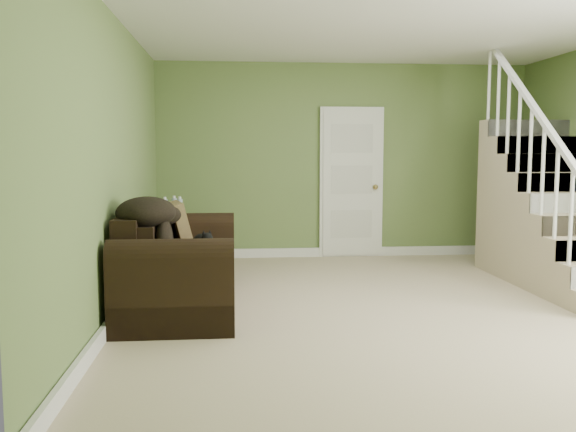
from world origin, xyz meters
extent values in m
cube|color=tan|center=(0.00, 0.00, 0.00)|extent=(5.00, 5.50, 0.01)
cube|color=white|center=(0.00, 0.00, 2.60)|extent=(5.00, 5.50, 0.01)
cube|color=olive|center=(0.00, 2.75, 1.30)|extent=(5.00, 0.04, 2.60)
cube|color=olive|center=(0.00, -2.75, 1.30)|extent=(5.00, 0.04, 2.60)
cube|color=olive|center=(-2.50, 0.00, 1.30)|extent=(0.04, 5.50, 2.60)
cube|color=white|center=(0.00, 2.72, 0.06)|extent=(5.00, 0.04, 0.12)
cube|color=white|center=(-2.47, 0.00, 0.06)|extent=(0.04, 5.50, 0.12)
cube|color=white|center=(0.10, 2.71, 1.01)|extent=(0.86, 0.05, 2.02)
cube|color=white|center=(0.10, 2.69, 1.00)|extent=(0.78, 0.04, 1.96)
sphere|color=olive|center=(0.42, 2.65, 0.95)|extent=(0.07, 0.07, 0.07)
cylinder|color=white|center=(1.55, -0.19, 0.85)|extent=(0.04, 0.04, 0.90)
cylinder|color=white|center=(1.55, 0.08, 1.05)|extent=(0.04, 0.04, 0.90)
cylinder|color=white|center=(1.55, 0.35, 1.25)|extent=(0.04, 0.04, 0.90)
cube|color=tan|center=(2.00, 0.62, 0.50)|extent=(1.00, 0.27, 1.00)
cylinder|color=white|center=(1.55, 0.62, 1.45)|extent=(0.04, 0.04, 0.90)
cube|color=tan|center=(2.00, 0.89, 0.60)|extent=(1.00, 0.27, 1.20)
cylinder|color=white|center=(1.55, 0.89, 1.65)|extent=(0.04, 0.04, 0.90)
cube|color=tan|center=(2.00, 1.16, 0.70)|extent=(1.00, 0.27, 1.40)
cylinder|color=white|center=(1.55, 1.16, 1.85)|extent=(0.04, 0.04, 0.90)
cube|color=tan|center=(2.00, 1.43, 0.80)|extent=(1.00, 0.27, 1.60)
cylinder|color=white|center=(1.55, 1.43, 2.05)|extent=(0.04, 0.04, 0.90)
cube|color=tan|center=(2.00, 1.70, 0.90)|extent=(1.00, 0.27, 1.80)
cylinder|color=white|center=(1.55, 1.70, 2.25)|extent=(0.04, 0.04, 0.90)
cube|color=white|center=(1.55, 0.62, 1.90)|extent=(0.06, 2.46, 1.84)
cube|color=black|center=(-1.97, 0.25, 0.13)|extent=(0.97, 2.24, 0.25)
cube|color=black|center=(-1.87, 0.25, 0.37)|extent=(0.73, 1.69, 0.22)
cube|color=black|center=(-1.97, -0.74, 0.32)|extent=(0.97, 0.25, 0.63)
cube|color=black|center=(-1.97, 1.24, 0.32)|extent=(0.97, 0.25, 0.63)
cylinder|color=black|center=(-1.97, -0.74, 0.63)|extent=(0.97, 0.25, 0.25)
cylinder|color=black|center=(-1.97, 1.24, 0.63)|extent=(0.97, 0.25, 0.25)
cube|color=black|center=(-2.35, 0.25, 0.56)|extent=(0.20, 1.73, 0.64)
cube|color=black|center=(-2.19, 0.25, 0.65)|extent=(0.14, 1.67, 0.36)
cube|color=black|center=(-2.20, 1.81, 0.34)|extent=(0.67, 0.67, 0.67)
cylinder|color=#AFC2CE|center=(-2.29, 1.74, 0.77)|extent=(0.06, 0.06, 0.20)
cylinder|color=#2A4CA3|center=(-2.29, 1.74, 0.77)|extent=(0.07, 0.07, 0.05)
cylinder|color=white|center=(-2.29, 1.74, 0.89)|extent=(0.03, 0.03, 0.03)
cylinder|color=#AFC2CE|center=(-2.12, 1.79, 0.77)|extent=(0.06, 0.06, 0.20)
cylinder|color=#2A4CA3|center=(-2.12, 1.79, 0.77)|extent=(0.07, 0.07, 0.05)
cylinder|color=white|center=(-2.12, 1.79, 0.89)|extent=(0.03, 0.03, 0.03)
cylinder|color=#AFC2CE|center=(-2.20, 1.92, 0.77)|extent=(0.06, 0.06, 0.20)
cylinder|color=#2A4CA3|center=(-2.20, 1.92, 0.77)|extent=(0.07, 0.07, 0.05)
cylinder|color=white|center=(-2.20, 1.92, 0.89)|extent=(0.03, 0.03, 0.03)
ellipsoid|color=black|center=(-1.79, 0.44, 0.56)|extent=(0.26, 0.33, 0.16)
ellipsoid|color=white|center=(-1.79, 0.37, 0.53)|extent=(0.13, 0.15, 0.08)
sphere|color=black|center=(-1.79, 0.28, 0.61)|extent=(0.14, 0.14, 0.11)
ellipsoid|color=white|center=(-1.79, 0.24, 0.59)|extent=(0.07, 0.06, 0.05)
cone|color=black|center=(-1.82, 0.29, 0.67)|extent=(0.05, 0.05, 0.05)
cone|color=black|center=(-1.76, 0.29, 0.67)|extent=(0.05, 0.05, 0.05)
cylinder|color=black|center=(-1.71, 0.55, 0.50)|extent=(0.15, 0.20, 0.03)
ellipsoid|color=yellow|center=(-1.73, 0.12, 0.50)|extent=(0.14, 0.16, 0.05)
cube|color=#523A20|center=(-2.04, 0.90, 0.67)|extent=(0.34, 0.51, 0.48)
ellipsoid|color=black|center=(-2.22, -0.26, 0.92)|extent=(0.59, 0.72, 0.27)
camera|label=1|loc=(-1.48, -5.41, 1.42)|focal=38.00mm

